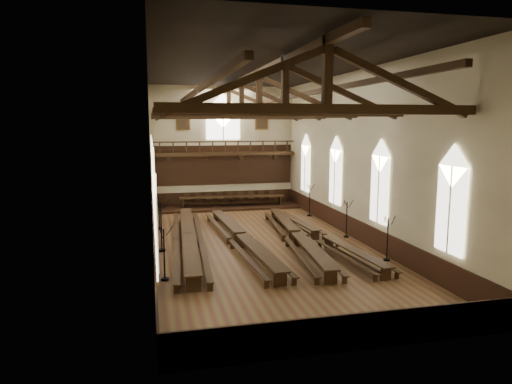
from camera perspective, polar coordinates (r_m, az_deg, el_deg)
ground at (r=26.67m, az=0.39°, el=-6.45°), size 26.00×26.00×0.00m
room_walls at (r=25.77m, az=0.40°, el=7.56°), size 26.00×26.00×26.00m
wainscot_band at (r=26.52m, az=0.39°, el=-5.20°), size 12.00×26.00×1.20m
side_windows at (r=25.96m, az=0.40°, el=1.55°), size 11.85×19.80×4.50m
end_window at (r=38.43m, az=-4.14°, el=9.00°), size 2.80×0.12×3.80m
minstrels_gallery at (r=38.31m, az=-4.03°, el=4.04°), size 11.80×1.24×3.70m
portraits at (r=38.42m, az=-4.14°, el=8.82°), size 7.75×0.09×1.45m
roof_trusses at (r=25.80m, az=0.41°, el=11.46°), size 11.70×25.70×2.80m
refectory_row_a at (r=26.13m, az=-8.41°, el=-5.52°), size 2.06×15.08×0.81m
refectory_row_b at (r=26.07m, az=-1.93°, el=-5.57°), size 1.87×14.45×0.75m
refectory_row_c at (r=26.62m, az=5.09°, el=-5.31°), size 2.16×14.43×0.74m
refectory_row_d at (r=26.74m, az=8.19°, el=-5.43°), size 1.82×13.68×0.66m
dais at (r=37.64m, az=-2.97°, el=-1.89°), size 11.40×2.81×0.19m
high_table at (r=37.51m, az=-2.98°, el=-0.72°), size 8.66×1.56×0.81m
high_chairs at (r=38.34m, az=-3.20°, el=-0.65°), size 7.70×0.51×1.09m
candelabrum_left_near at (r=20.84m, az=-11.37°, el=-8.79°), size 0.67×0.76×2.47m
candelabrum_left_mid at (r=25.43m, az=-11.73°, el=-5.36°), size 0.82×0.87×2.86m
candelabrum_left_far at (r=30.73m, az=-11.98°, el=-3.28°), size 0.70×0.66×2.31m
candelabrum_right_near at (r=24.20m, az=16.07°, el=-6.63°), size 0.70×0.67×2.33m
candelabrum_right_mid at (r=28.48m, az=11.24°, el=-4.19°), size 0.66×0.71×2.32m
candelabrum_right_far at (r=34.52m, az=6.70°, el=-1.78°), size 0.67×0.76×2.48m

